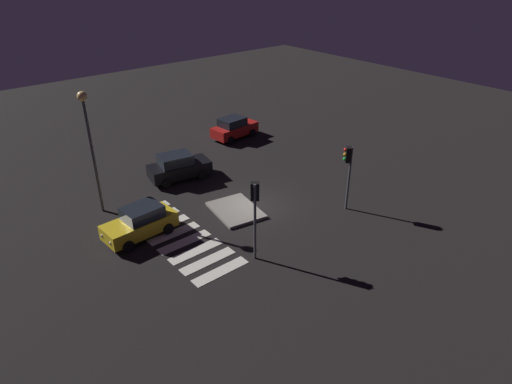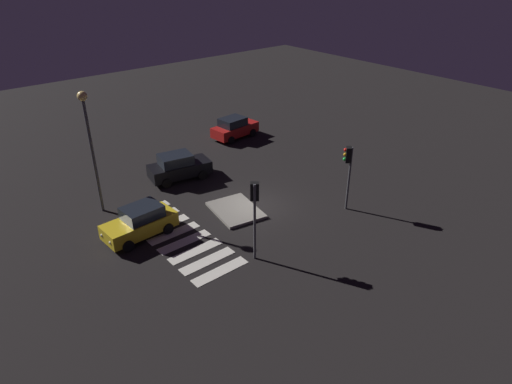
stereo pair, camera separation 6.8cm
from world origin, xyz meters
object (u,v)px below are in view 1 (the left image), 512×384
car_black (179,167)px  car_red (234,128)px  car_yellow (140,222)px  traffic_light_east (255,202)px  street_lamp (89,133)px  traffic_island (236,210)px  traffic_light_north (348,163)px

car_black → car_red: bearing=36.6°
car_yellow → car_black: 7.45m
traffic_light_east → street_lamp: (-9.91, -4.26, 1.86)m
traffic_island → car_yellow: car_yellow is taller
traffic_island → car_yellow: size_ratio=0.90×
car_black → street_lamp: bearing=-161.9°
car_yellow → traffic_island: bearing=164.1°
street_lamp → car_black: bearing=97.7°
traffic_island → car_red: size_ratio=0.89×
car_red → car_black: 8.89m
car_black → street_lamp: (0.82, -6.12, 4.29)m
traffic_light_east → car_black: bearing=30.6°
traffic_light_north → street_lamp: street_lamp is taller
traffic_island → traffic_light_east: 5.91m
car_red → car_black: car_black is taller
traffic_island → car_black: 6.35m
car_yellow → car_red: car_red is taller
car_black → traffic_light_north: 12.10m
car_red → car_black: bearing=-159.1°
car_yellow → street_lamp: street_lamp is taller
car_red → street_lamp: (4.74, -14.10, 4.32)m
car_yellow → traffic_light_east: (5.76, 3.69, 2.47)m
car_yellow → street_lamp: 6.02m
car_yellow → car_black: (-4.97, 5.55, 0.04)m
car_red → traffic_light_east: (14.64, -9.84, 2.46)m
traffic_island → car_red: bearing=142.9°
car_red → traffic_light_north: 14.67m
car_black → traffic_light_north: (10.40, 5.76, 2.26)m
car_black → street_lamp: street_lamp is taller
traffic_light_north → street_lamp: bearing=4.7°
traffic_island → traffic_light_east: (4.45, -2.12, 3.27)m
traffic_light_east → street_lamp: bearing=63.7°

